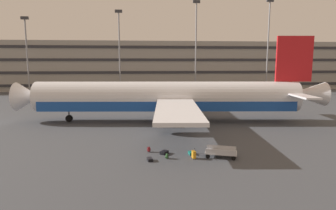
{
  "coord_description": "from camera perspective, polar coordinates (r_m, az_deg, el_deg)",
  "views": [
    {
      "loc": [
        -4.72,
        -38.32,
        7.9
      ],
      "look_at": [
        -1.65,
        -5.39,
        3.0
      ],
      "focal_mm": 31.19,
      "sensor_mm": 36.0,
      "label": 1
    }
  ],
  "objects": [
    {
      "name": "suitcase_laid_flat",
      "position": [
        25.57,
        4.55,
        -9.34
      ],
      "size": [
        0.46,
        0.76,
        0.21
      ],
      "color": "#147266",
      "rests_on": "ground_plane"
    },
    {
      "name": "light_mast_center_right",
      "position": [
        77.19,
        5.49,
        12.47
      ],
      "size": [
        1.8,
        0.5,
        23.34
      ],
      "color": "gray",
      "rests_on": "ground_plane"
    },
    {
      "name": "light_mast_right",
      "position": [
        82.98,
        19.0,
        12.0
      ],
      "size": [
        1.8,
        0.5,
        23.97
      ],
      "color": "gray",
      "rests_on": "ground_plane"
    },
    {
      "name": "backpack_navy",
      "position": [
        24.36,
        -0.22,
        -9.97
      ],
      "size": [
        0.32,
        0.37,
        0.49
      ],
      "color": "#264C26",
      "rests_on": "ground_plane"
    },
    {
      "name": "suitcase_small",
      "position": [
        25.57,
        -0.74,
        -9.24
      ],
      "size": [
        0.82,
        0.85,
        0.28
      ],
      "color": "black",
      "rests_on": "ground_plane"
    },
    {
      "name": "light_mast_left",
      "position": [
        80.65,
        -25.88,
        9.82
      ],
      "size": [
        1.8,
        0.5,
        18.77
      ],
      "color": "gray",
      "rests_on": "ground_plane"
    },
    {
      "name": "terminal_structure",
      "position": [
        87.43,
        -2.26,
        7.68
      ],
      "size": [
        175.78,
        14.65,
        13.54
      ],
      "color": "gray",
      "rests_on": "ground_plane"
    },
    {
      "name": "airliner",
      "position": [
        38.53,
        0.41,
        1.41
      ],
      "size": [
        40.84,
        33.01,
        11.21
      ],
      "color": "silver",
      "rests_on": "ground_plane"
    },
    {
      "name": "suitcase_silver",
      "position": [
        24.42,
        5.05,
        -9.61
      ],
      "size": [
        0.31,
        0.47,
        0.86
      ],
      "color": "orange",
      "rests_on": "ground_plane"
    },
    {
      "name": "backpack_black",
      "position": [
        26.1,
        -3.76,
        -8.67
      ],
      "size": [
        0.38,
        0.37,
        0.54
      ],
      "color": "maroon",
      "rests_on": "ground_plane"
    },
    {
      "name": "suitcase_scuffed",
      "position": [
        23.92,
        -3.57,
        -10.57
      ],
      "size": [
        0.49,
        0.71,
        0.24
      ],
      "color": "black",
      "rests_on": "ground_plane"
    },
    {
      "name": "ground_plane",
      "position": [
        39.41,
        1.66,
        -3.14
      ],
      "size": [
        600.0,
        600.0,
        0.0
      ],
      "primitive_type": "plane",
      "color": "#424449"
    },
    {
      "name": "baggage_cart",
      "position": [
        25.04,
        10.3,
        -9.08
      ],
      "size": [
        3.34,
        2.06,
        0.82
      ],
      "color": "#B7B7BC",
      "rests_on": "ground_plane"
    },
    {
      "name": "light_mast_center_left",
      "position": [
        75.95,
        -9.49,
        11.42
      ],
      "size": [
        1.8,
        0.5,
        20.68
      ],
      "color": "gray",
      "rests_on": "ground_plane"
    }
  ]
}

